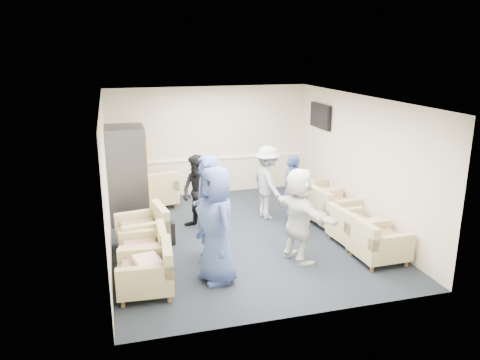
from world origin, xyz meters
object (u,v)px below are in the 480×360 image
object	(u,v)px
armchair_left_far	(145,231)
armchair_right_midfar	(330,209)
armchair_right_midnear	(351,227)
person_mid_left	(206,209)
armchair_left_mid	(146,251)
person_front_left	(216,225)
person_back_right	(268,183)
person_back_left	(198,193)
person_front_right	(299,215)
vending_machine	(127,174)
armchair_right_far	(315,197)
person_mid_right	(292,193)
armchair_left_near	(149,273)
armchair_corner	(155,192)
armchair_right_near	(376,244)

from	to	relation	value
armchair_left_far	armchair_right_midfar	bearing A→B (deg)	83.68
armchair_right_midnear	person_mid_left	bearing A→B (deg)	85.56
armchair_left_mid	armchair_right_midfar	size ratio (longest dim) A/B	0.81
person_front_left	person_mid_left	distance (m)	0.79
armchair_right_midnear	person_back_right	bearing A→B (deg)	28.04
person_back_left	person_front_right	bearing A→B (deg)	0.39
person_mid_left	vending_machine	bearing A→B (deg)	-144.31
armchair_right_far	person_mid_left	size ratio (longest dim) A/B	0.48
person_back_left	person_front_left	bearing A→B (deg)	-39.71
armchair_left_far	person_front_left	size ratio (longest dim) A/B	0.52
person_back_right	person_mid_right	world-z (taller)	person_back_right
armchair_left_near	armchair_right_far	distance (m)	4.83
armchair_right_midnear	armchair_right_midfar	distance (m)	0.95
person_mid_left	armchair_right_far	bearing A→B (deg)	131.80
armchair_right_midnear	person_back_left	world-z (taller)	person_back_left
armchair_right_far	person_mid_left	distance (m)	3.48
person_front_left	person_back_right	bearing A→B (deg)	132.59
armchair_left_near	person_back_right	distance (m)	3.86
armchair_left_far	vending_machine	world-z (taller)	vending_machine
armchair_right_midfar	armchair_right_far	xyz separation A→B (m)	(0.05, 0.90, -0.01)
armchair_right_far	person_front_left	distance (m)	3.95
person_front_right	vending_machine	bearing A→B (deg)	29.69
vending_machine	armchair_right_midfar	bearing A→B (deg)	-20.20
armchair_right_far	person_front_left	bearing A→B (deg)	128.87
armchair_right_midnear	person_back_right	size ratio (longest dim) A/B	0.52
armchair_left_far	armchair_corner	distance (m)	2.36
armchair_left_far	person_mid_right	world-z (taller)	person_mid_right
armchair_corner	person_mid_left	size ratio (longest dim) A/B	0.59
person_mid_left	person_back_right	size ratio (longest dim) A/B	1.18
armchair_left_mid	armchair_right_near	distance (m)	3.95
armchair_left_mid	person_front_left	size ratio (longest dim) A/B	0.42
armchair_left_far	armchair_right_midnear	xyz separation A→B (m)	(3.80, -0.78, -0.03)
person_mid_right	person_front_right	size ratio (longest dim) A/B	0.94
armchair_right_near	person_mid_right	distance (m)	2.04
armchair_left_mid	armchair_right_midfar	distance (m)	4.01
person_mid_left	person_back_left	world-z (taller)	person_mid_left
armchair_left_far	person_back_right	distance (m)	2.90
armchair_right_far	person_back_left	world-z (taller)	person_back_left
armchair_right_midfar	person_mid_right	size ratio (longest dim) A/B	0.62
person_back_left	person_front_right	distance (m)	2.34
armchair_left_far	person_mid_left	world-z (taller)	person_mid_left
armchair_left_far	person_mid_right	distance (m)	3.00
armchair_left_mid	person_mid_right	size ratio (longest dim) A/B	0.50
person_front_left	person_back_right	world-z (taller)	person_front_left
armchair_right_far	armchair_corner	bearing A→B (deg)	66.62
person_back_right	armchair_right_far	bearing A→B (deg)	-92.13
armchair_right_midnear	armchair_right_midfar	xyz separation A→B (m)	(0.03, 0.95, 0.04)
armchair_corner	person_front_right	size ratio (longest dim) A/B	0.66
armchair_left_mid	armchair_right_near	world-z (taller)	armchair_right_near
armchair_left_near	person_front_left	distance (m)	1.25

